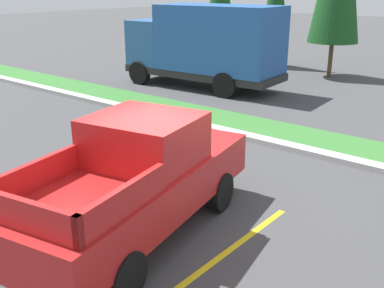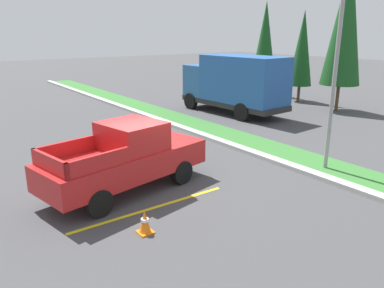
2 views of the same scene
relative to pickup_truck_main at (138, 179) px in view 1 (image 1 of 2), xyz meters
name	(u,v)px [view 1 (image 1 of 2)]	position (x,y,z in m)	size (l,w,h in m)	color
ground_plane	(162,219)	(-0.03, 0.61, -1.04)	(120.00, 120.00, 0.00)	#424244
parking_line_near	(83,208)	(-1.54, -0.05, -1.04)	(0.12, 4.80, 0.01)	yellow
parking_line_far	(208,266)	(1.56, -0.05, -1.04)	(0.12, 4.80, 0.01)	yellow
curb_strip	(289,147)	(-0.03, 5.61, -0.97)	(56.00, 0.40, 0.15)	#B2B2AD
grass_median	(307,138)	(-0.03, 6.71, -1.01)	(56.00, 1.80, 0.06)	#387533
pickup_truck_main	(138,179)	(0.00, 0.00, 0.00)	(2.86, 5.49, 2.10)	black
cargo_truck_distant	(206,44)	(-6.51, 10.30, 0.81)	(6.93, 2.86, 3.40)	black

